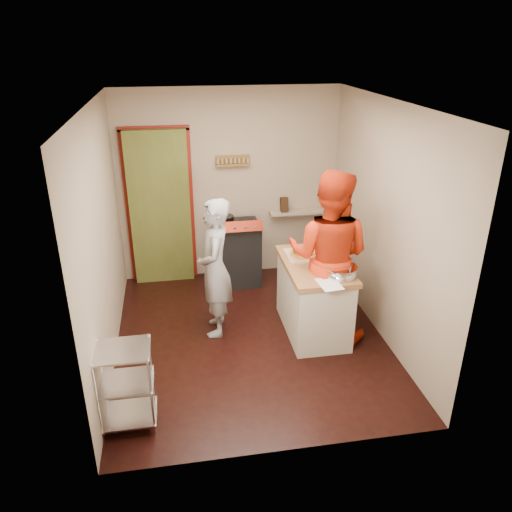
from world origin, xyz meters
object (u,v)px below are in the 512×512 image
Objects in this scene: stove at (237,252)px; person_stripe at (215,268)px; person_red at (328,256)px; wire_shelving at (126,383)px; island at (314,295)px.

person_stripe is at bearing -108.61° from stove.
stove is 0.52× the size of person_red.
person_red is (0.82, -1.47, 0.52)m from stove.
wire_shelving is 0.50× the size of person_stripe.
wire_shelving is 2.49m from person_red.
island is at bearing 86.83° from person_stripe.
wire_shelving is at bearing 59.36° from person_red.
island is 1.18m from person_stripe.
person_red is at bearing 84.40° from person_stripe.
island is at bearing 31.16° from wire_shelving.
island is (0.70, -1.40, 0.01)m from stove.
stove is 0.63× the size of person_stripe.
stove is 1.76m from person_red.
person_stripe is 1.26m from person_red.
wire_shelving is 1.72m from person_stripe.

